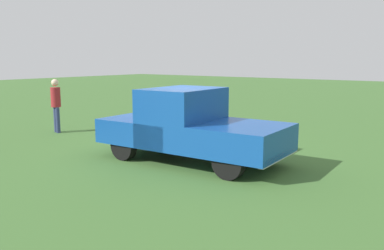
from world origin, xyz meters
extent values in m
plane|color=#3D662D|center=(0.00, 0.00, 0.00)|extent=(80.00, 80.00, 0.00)
cylinder|color=black|center=(-2.13, -0.27, 0.36)|extent=(0.72, 0.22, 0.72)
cylinder|color=black|center=(-2.21, 1.40, 0.36)|extent=(0.72, 0.22, 0.72)
cylinder|color=black|center=(0.82, -0.13, 0.36)|extent=(0.72, 0.22, 0.72)
cylinder|color=black|center=(0.74, 1.55, 0.36)|extent=(0.72, 0.22, 0.72)
cube|color=#144799|center=(-2.08, 0.57, 0.70)|extent=(1.94, 2.07, 0.64)
cube|color=#144799|center=(-0.42, 0.65, 1.08)|extent=(1.57, 2.05, 1.40)
cube|color=slate|center=(-0.42, 0.65, 1.52)|extent=(1.34, 1.88, 0.48)
cube|color=#144799|center=(0.50, 0.69, 0.68)|extent=(2.31, 2.08, 0.60)
cube|color=silver|center=(-2.95, 0.53, 0.44)|extent=(0.21, 1.90, 0.16)
cylinder|color=navy|center=(5.42, 0.22, 0.44)|extent=(0.14, 0.14, 0.88)
cylinder|color=navy|center=(5.23, 0.28, 0.44)|extent=(0.14, 0.14, 0.88)
cylinder|color=maroon|center=(5.33, 0.25, 1.21)|extent=(0.40, 0.40, 0.66)
sphere|color=beige|center=(5.33, 0.25, 1.69)|extent=(0.24, 0.24, 0.24)
camera|label=1|loc=(-6.47, 8.39, 2.49)|focal=37.83mm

